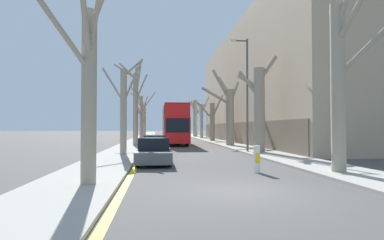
{
  "coord_description": "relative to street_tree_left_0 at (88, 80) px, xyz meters",
  "views": [
    {
      "loc": [
        -2.56,
        -8.89,
        1.96
      ],
      "look_at": [
        0.76,
        19.92,
        2.65
      ],
      "focal_mm": 28.0,
      "sensor_mm": 36.0,
      "label": 1
    }
  ],
  "objects": [
    {
      "name": "street_tree_right_3",
      "position": [
        9.74,
        30.69,
        -0.45
      ],
      "size": [
        3.69,
        3.06,
        6.47
      ],
      "color": "gray",
      "rests_on": "ground"
    },
    {
      "name": "street_tree_right_4",
      "position": [
        9.59,
        39.96,
        -0.21
      ],
      "size": [
        2.45,
        1.38,
        7.14
      ],
      "color": "gray",
      "rests_on": "ground"
    },
    {
      "name": "ground_plane",
      "position": [
        4.76,
        -0.94,
        -3.48
      ],
      "size": [
        300.0,
        300.0,
        0.0
      ],
      "primitive_type": "plane",
      "color": "#4C4947"
    },
    {
      "name": "street_tree_left_4",
      "position": [
        -0.22,
        40.93,
        -0.3
      ],
      "size": [
        2.14,
        4.35,
        7.52
      ],
      "color": "gray",
      "rests_on": "ground"
    },
    {
      "name": "street_tree_left_1",
      "position": [
        -0.09,
        10.87,
        -0.13
      ],
      "size": [
        3.06,
        2.05,
        6.9
      ],
      "color": "gray",
      "rests_on": "ground"
    },
    {
      "name": "parked_car_1",
      "position": [
        2.01,
        11.95,
        -2.82
      ],
      "size": [
        1.73,
        4.18,
        1.38
      ],
      "color": "#9EA3AD",
      "rests_on": "ground"
    },
    {
      "name": "lamp_post",
      "position": [
        8.92,
        12.3,
        1.35
      ],
      "size": [
        1.4,
        0.2,
        8.72
      ],
      "color": "#4C4F54",
      "rests_on": "ground"
    },
    {
      "name": "street_tree_left_0",
      "position": [
        0.0,
        0.0,
        0.0
      ],
      "size": [
        2.81,
        2.37,
        7.42
      ],
      "color": "gray",
      "rests_on": "ground"
    },
    {
      "name": "double_decker_bus",
      "position": [
        4.13,
        24.39,
        -1.0
      ],
      "size": [
        2.58,
        10.86,
        4.36
      ],
      "color": "red",
      "rests_on": "ground"
    },
    {
      "name": "street_tree_right_0",
      "position": [
        9.75,
        1.8,
        0.53
      ],
      "size": [
        2.4,
        4.56,
        8.06
      ],
      "color": "gray",
      "rests_on": "ground"
    },
    {
      "name": "street_tree_left_2",
      "position": [
        -0.09,
        21.11,
        0.97
      ],
      "size": [
        3.64,
        3.89,
        8.93
      ],
      "color": "gray",
      "rests_on": "ground"
    },
    {
      "name": "kerb_line_stripe",
      "position": [
        1.13,
        49.06,
        -3.47
      ],
      "size": [
        0.24,
        120.0,
        0.01
      ],
      "primitive_type": "cube",
      "color": "yellow",
      "rests_on": "ground"
    },
    {
      "name": "street_tree_right_1",
      "position": [
        9.71,
        11.73,
        0.01
      ],
      "size": [
        2.83,
        2.03,
        7.29
      ],
      "color": "gray",
      "rests_on": "ground"
    },
    {
      "name": "street_tree_right_2",
      "position": [
        9.48,
        20.35,
        0.07
      ],
      "size": [
        4.01,
        2.66,
        7.9
      ],
      "color": "gray",
      "rests_on": "ground"
    },
    {
      "name": "sidewalk_left",
      "position": [
        -0.53,
        49.06,
        -3.42
      ],
      "size": [
        2.97,
        120.0,
        0.12
      ],
      "primitive_type": "cube",
      "color": "#A39E93",
      "rests_on": "ground"
    },
    {
      "name": "traffic_bollard",
      "position": [
        6.46,
        2.69,
        -2.89
      ],
      "size": [
        0.28,
        0.29,
        1.16
      ],
      "color": "white",
      "rests_on": "ground"
    },
    {
      "name": "street_tree_right_5",
      "position": [
        9.72,
        49.62,
        0.58
      ],
      "size": [
        3.3,
        2.61,
        7.41
      ],
      "color": "gray",
      "rests_on": "ground"
    },
    {
      "name": "street_tree_left_3",
      "position": [
        0.03,
        30.48,
        0.09
      ],
      "size": [
        3.43,
        2.93,
        7.27
      ],
      "color": "gray",
      "rests_on": "ground"
    },
    {
      "name": "building_facade_right",
      "position": [
        16.52,
        27.35,
        3.68
      ],
      "size": [
        10.08,
        40.1,
        14.34
      ],
      "color": "tan",
      "rests_on": "ground"
    },
    {
      "name": "sidewalk_right",
      "position": [
        10.05,
        49.06,
        -3.42
      ],
      "size": [
        2.97,
        120.0,
        0.12
      ],
      "primitive_type": "cube",
      "color": "#A39E93",
      "rests_on": "ground"
    },
    {
      "name": "parked_car_0",
      "position": [
        2.01,
        6.35,
        -2.82
      ],
      "size": [
        1.81,
        4.15,
        1.39
      ],
      "color": "#4C5156",
      "rests_on": "ground"
    }
  ]
}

